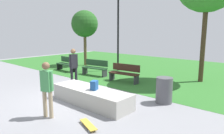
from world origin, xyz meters
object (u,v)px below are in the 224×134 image
Objects in this scene: concrete_ledge at (91,96)px; skater_watching at (74,64)px; backpack_on_ledge at (94,85)px; park_bench_far_left at (124,73)px; tree_tall_oak at (85,24)px; park_bench_near_path at (67,64)px; lamp_post at (118,25)px; skateboard_by_ledge at (88,125)px; skater_performing_trick at (47,86)px; trash_bin at (164,90)px; park_bench_far_right at (95,67)px.

skater_watching reaches higher than concrete_ledge.
backpack_on_ledge is 0.20× the size of park_bench_far_left.
tree_tall_oak is (-6.75, 5.53, 2.38)m from backpack_on_ledge.
park_bench_far_left is 1.02× the size of park_bench_near_path.
park_bench_near_path is (-5.98, 3.23, -0.24)m from backpack_on_ledge.
lamp_post is (-3.53, 5.54, 2.24)m from backpack_on_ledge.
concrete_ledge is 3.90× the size of skateboard_by_ledge.
skater_performing_trick is at bearing -65.73° from lamp_post.
lamp_post is 6.88m from trash_bin.
tree_tall_oak is at bearing 139.03° from skateboard_by_ledge.
skateboard_by_ledge is 0.51× the size of park_bench_near_path.
lamp_post is at bearing 135.82° from park_bench_far_left.
lamp_post is (-2.24, 2.17, 2.48)m from park_bench_far_left.
tree_tall_oak reaches higher than skater_watching.
lamp_post is 5.29× the size of trash_bin.
skateboard_by_ledge is (1.36, 0.37, -0.92)m from skater_performing_trick.
tree_tall_oak reaches higher than park_bench_far_left.
park_bench_far_left is at bearing -21.61° from tree_tall_oak.
park_bench_far_left is (-1.29, 3.36, -0.24)m from backpack_on_ledge.
skater_watching is 2.17× the size of skateboard_by_ledge.
park_bench_far_right reaches higher than backpack_on_ledge.
backpack_on_ledge is at bearing -39.31° from tree_tall_oak.
backpack_on_ledge is 6.94m from lamp_post.
backpack_on_ledge is 0.39× the size of skateboard_by_ledge.
skater_watching is at bearing -170.90° from trash_bin.
park_bench_far_right reaches higher than concrete_ledge.
park_bench_near_path is (-5.79, 3.21, 0.20)m from concrete_ledge.
skater_watching is (-2.58, 1.14, 0.33)m from backpack_on_ledge.
backpack_on_ledge is 3.61m from park_bench_far_left.
trash_bin is at bearing -10.29° from park_bench_near_path.
backpack_on_ledge is at bearing -57.52° from lamp_post.
trash_bin reaches higher than park_bench_far_right.
skateboard_by_ledge is at bearing -101.61° from trash_bin.
skateboard_by_ledge is at bearing -33.42° from skater_watching.
park_bench_far_left is at bearing -3.23° from park_bench_far_right.
skater_performing_trick is 5.13m from park_bench_far_left.
park_bench_far_right is 1.02× the size of park_bench_near_path.
skateboard_by_ledge is at bearing -45.39° from concrete_ledge.
skater_performing_trick is 3.60m from skater_watching.
concrete_ledge is 6.98m from lamp_post.
park_bench_near_path is 0.39× the size of tree_tall_oak.
tree_tall_oak is (-6.46, 7.17, 2.11)m from skater_performing_trick.
skater_performing_trick is 1.80× the size of trash_bin.
skater_performing_trick is 1.02× the size of park_bench_far_right.
trash_bin is (7.70, -1.40, -0.01)m from park_bench_near_path.
skater_performing_trick is 4.04m from trash_bin.
concrete_ledge is 9.99× the size of backpack_on_ledge.
trash_bin is (0.64, 3.10, 0.41)m from skateboard_by_ledge.
concrete_ledge is at bearing -40.04° from tree_tall_oak.
skater_performing_trick is (-0.10, -1.65, 0.71)m from concrete_ledge.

